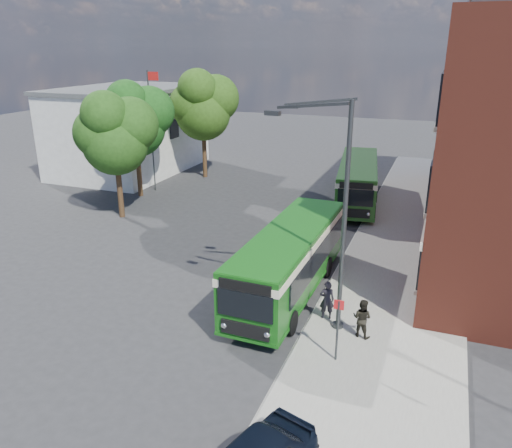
% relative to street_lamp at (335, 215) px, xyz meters
% --- Properties ---
extents(ground, '(120.00, 120.00, 0.00)m').
position_rel_street_lamp_xyz_m(ground, '(-4.84, 2.00, -4.79)').
color(ground, '#2A2A2C').
rests_on(ground, ground).
extents(pavement, '(6.00, 48.00, 0.15)m').
position_rel_street_lamp_xyz_m(pavement, '(2.16, 10.00, -4.72)').
color(pavement, gray).
rests_on(pavement, ground).
extents(kerb_line, '(0.12, 48.00, 0.01)m').
position_rel_street_lamp_xyz_m(kerb_line, '(-0.89, 10.00, -4.79)').
color(kerb_line, beige).
rests_on(kerb_line, ground).
extents(white_building, '(9.40, 13.40, 7.30)m').
position_rel_street_lamp_xyz_m(white_building, '(-22.84, 20.00, -1.13)').
color(white_building, silver).
rests_on(white_building, ground).
extents(flagpole, '(0.95, 0.10, 9.00)m').
position_rel_street_lamp_xyz_m(flagpole, '(-17.29, 15.00, 0.15)').
color(flagpole, '#323537').
rests_on(flagpole, ground).
extents(street_lamp, '(2.96, 2.38, 9.00)m').
position_rel_street_lamp_xyz_m(street_lamp, '(0.00, 0.00, 0.00)').
color(street_lamp, '#323537').
rests_on(street_lamp, ground).
extents(bus_stop_sign, '(0.35, 0.08, 2.52)m').
position_rel_street_lamp_xyz_m(bus_stop_sign, '(0.76, -2.20, -3.28)').
color(bus_stop_sign, '#323537').
rests_on(bus_stop_sign, ground).
extents(bus_front, '(2.78, 10.45, 3.02)m').
position_rel_street_lamp_xyz_m(bus_front, '(-2.41, 2.37, -2.96)').
color(bus_front, '#145714').
rests_on(bus_front, ground).
extents(bus_rear, '(4.10, 10.99, 3.02)m').
position_rel_street_lamp_xyz_m(bus_rear, '(-2.04, 17.31, -2.96)').
color(bus_rear, '#26611F').
rests_on(bus_rear, ground).
extents(pedestrian_a, '(0.71, 0.58, 1.66)m').
position_rel_street_lamp_xyz_m(pedestrian_a, '(-0.24, 0.50, -3.81)').
color(pedestrian_a, black).
rests_on(pedestrian_a, pavement).
extents(pedestrian_b, '(0.88, 0.76, 1.55)m').
position_rel_street_lamp_xyz_m(pedestrian_b, '(1.33, -0.34, -3.86)').
color(pedestrian_b, black).
rests_on(pedestrian_b, pavement).
extents(tree_left, '(4.86, 4.62, 8.21)m').
position_rel_street_lamp_xyz_m(tree_left, '(-15.89, 8.61, 0.78)').
color(tree_left, '#372414').
rests_on(tree_left, ground).
extents(tree_mid, '(5.04, 4.80, 8.52)m').
position_rel_street_lamp_xyz_m(tree_mid, '(-17.50, 13.25, 0.99)').
color(tree_mid, '#372414').
rests_on(tree_mid, ground).
extents(tree_right, '(5.34, 5.08, 9.02)m').
position_rel_street_lamp_xyz_m(tree_right, '(-15.49, 20.10, 1.33)').
color(tree_right, '#372414').
rests_on(tree_right, ground).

